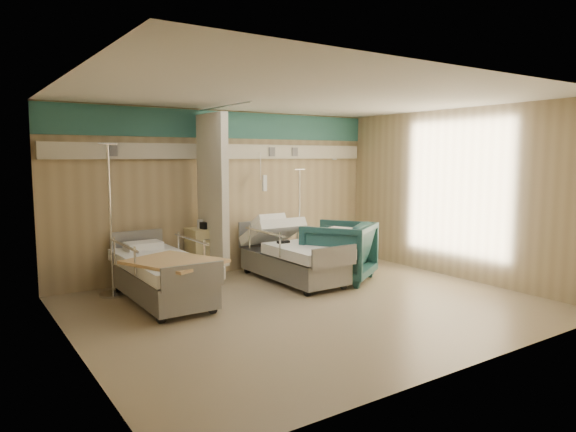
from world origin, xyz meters
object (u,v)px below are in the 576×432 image
Objects in this scene: visitor_armchair at (339,251)px; bed_right at (293,262)px; iv_stand_left at (112,265)px; bed_left at (162,280)px; bedside_cabinet at (204,254)px; iv_stand_right at (299,248)px.

bed_right is at bearing -63.08° from visitor_armchair.
visitor_armchair is 3.51m from iv_stand_left.
iv_stand_left is (-2.68, 0.72, 0.14)m from bed_right.
iv_stand_left is at bearing -50.68° from visitor_armchair.
bedside_cabinet is at bearing 40.60° from bed_left.
iv_stand_right is (1.82, -0.14, -0.06)m from bedside_cabinet.
visitor_armchair is 0.59× the size of iv_stand_right.
bed_left is at bearing 180.00° from bed_right.
bed_right is at bearing 0.00° from bed_left.
iv_stand_right is (0.67, 0.76, 0.05)m from bed_right.
iv_stand_right is 3.35m from iv_stand_left.
bed_left is 2.05× the size of visitor_armchair.
iv_stand_right is at bearing 0.60° from iv_stand_left.
bed_right and bed_left have the same top height.
bed_left is 1.39m from bedside_cabinet.
iv_stand_left reaches higher than bed_left.
bedside_cabinet is at bearing 175.55° from iv_stand_right.
bedside_cabinet is 0.47× the size of iv_stand_right.
bed_right is at bearing -131.29° from iv_stand_right.
bed_right is at bearing -15.11° from iv_stand_left.
bedside_cabinet is (-1.15, 0.90, 0.11)m from bed_right.
visitor_armchair reaches higher than bed_left.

